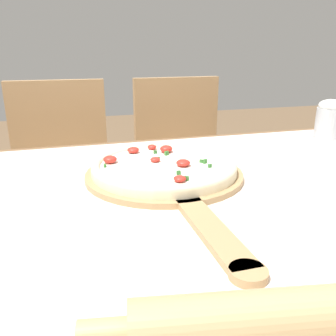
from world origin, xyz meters
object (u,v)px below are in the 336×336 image
(rolling_pin, at_px, (304,317))
(flour_cup, at_px, (330,119))
(chair_left, at_px, (63,177))
(chair_right, at_px, (182,166))
(pizza_peel, at_px, (168,178))
(pizza, at_px, (164,166))

(rolling_pin, distance_m, flour_cup, 0.91)
(chair_left, xyz_separation_m, chair_right, (0.51, -0.00, 0.00))
(pizza_peel, bearing_deg, chair_right, 68.91)
(pizza_peel, relative_size, rolling_pin, 1.38)
(pizza_peel, xyz_separation_m, chair_left, (-0.23, 0.72, -0.23))
(pizza_peel, xyz_separation_m, flour_cup, (0.60, 0.23, 0.06))
(pizza_peel, distance_m, rolling_pin, 0.46)
(pizza, xyz_separation_m, flour_cup, (0.60, 0.20, 0.04))
(rolling_pin, xyz_separation_m, chair_right, (0.28, 1.18, -0.25))
(pizza, bearing_deg, flour_cup, 18.62)
(pizza, bearing_deg, chair_left, 108.12)
(rolling_pin, bearing_deg, chair_left, 100.94)
(pizza_peel, height_order, flour_cup, flour_cup)
(chair_right, distance_m, flour_cup, 0.65)
(chair_left, bearing_deg, flour_cup, -30.56)
(chair_left, bearing_deg, pizza_peel, -72.14)
(pizza_peel, relative_size, pizza, 1.83)
(pizza, relative_size, chair_right, 0.36)
(flour_cup, bearing_deg, chair_left, 149.05)
(pizza_peel, distance_m, flour_cup, 0.64)
(pizza, relative_size, chair_left, 0.36)
(rolling_pin, relative_size, flour_cup, 3.45)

